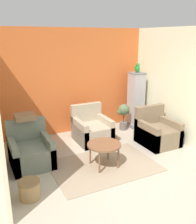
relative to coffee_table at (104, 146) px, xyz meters
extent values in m
plane|color=#B2A893|center=(0.17, -0.93, -0.45)|extent=(20.00, 20.00, 0.00)
cube|color=orange|center=(0.17, 2.18, 0.93)|extent=(4.30, 0.06, 2.76)
cube|color=beige|center=(2.29, 0.61, 0.93)|extent=(0.06, 3.07, 2.76)
cube|color=gray|center=(0.00, 0.00, -0.44)|extent=(2.10, 1.45, 0.01)
cylinder|color=brown|center=(0.00, 0.00, 0.03)|extent=(0.68, 0.68, 0.04)
cylinder|color=brown|center=(-0.21, -0.21, -0.22)|extent=(0.04, 0.04, 0.46)
cylinder|color=brown|center=(0.21, -0.21, -0.22)|extent=(0.04, 0.04, 0.46)
cylinder|color=brown|center=(-0.21, 0.21, -0.22)|extent=(0.04, 0.04, 0.46)
cylinder|color=brown|center=(0.21, 0.21, -0.22)|extent=(0.04, 0.04, 0.46)
cube|color=slate|center=(-1.30, 0.70, -0.23)|extent=(0.81, 0.87, 0.44)
cube|color=slate|center=(-1.30, 1.07, 0.22)|extent=(0.81, 0.14, 0.46)
cube|color=slate|center=(-1.65, 0.70, -0.15)|extent=(0.12, 0.87, 0.59)
cube|color=slate|center=(-0.96, 0.70, -0.15)|extent=(0.12, 0.87, 0.59)
cube|color=#7A664C|center=(1.68, 0.37, -0.23)|extent=(0.81, 0.87, 0.44)
cube|color=#7A664C|center=(1.68, 0.74, 0.22)|extent=(0.81, 0.14, 0.46)
cube|color=#7A664C|center=(1.34, 0.37, -0.15)|extent=(0.12, 0.87, 0.59)
cube|color=#7A664C|center=(2.03, 0.37, -0.15)|extent=(0.12, 0.87, 0.59)
cube|color=tan|center=(0.33, 1.25, -0.23)|extent=(0.81, 0.87, 0.44)
cube|color=tan|center=(0.33, 1.61, 0.22)|extent=(0.81, 0.14, 0.46)
cube|color=tan|center=(-0.01, 1.25, -0.15)|extent=(0.12, 0.87, 0.59)
cube|color=tan|center=(0.68, 1.25, -0.15)|extent=(0.12, 0.87, 0.59)
cube|color=slate|center=(1.93, 1.69, -0.39)|extent=(0.45, 0.45, 0.11)
cube|color=#A8A8AD|center=(1.93, 1.69, 0.38)|extent=(0.37, 0.37, 1.44)
cube|color=slate|center=(1.93, 1.69, 1.12)|extent=(0.39, 0.39, 0.03)
ellipsoid|color=#1E842D|center=(1.93, 1.69, 1.23)|extent=(0.12, 0.15, 0.20)
sphere|color=#1E842D|center=(1.93, 1.67, 1.34)|extent=(0.10, 0.10, 0.10)
cone|color=gold|center=(1.93, 1.62, 1.33)|extent=(0.05, 0.05, 0.05)
cone|color=#1E842D|center=(1.93, 1.76, 1.21)|extent=(0.06, 0.13, 0.17)
cylinder|color=#66605B|center=(1.47, 1.60, -0.33)|extent=(0.21, 0.21, 0.23)
cylinder|color=brown|center=(1.47, 1.60, -0.10)|extent=(0.03, 0.03, 0.25)
sphere|color=#566B47|center=(1.47, 1.60, 0.14)|extent=(0.31, 0.31, 0.31)
sphere|color=#566B47|center=(1.38, 1.63, 0.08)|extent=(0.19, 0.19, 0.19)
sphere|color=#566B47|center=(1.55, 1.58, 0.10)|extent=(0.17, 0.17, 0.17)
cylinder|color=#A37F51|center=(-1.57, -0.38, -0.29)|extent=(0.34, 0.34, 0.31)
cylinder|color=brown|center=(-1.57, -0.38, -0.15)|extent=(0.36, 0.36, 0.02)
cube|color=#846647|center=(-1.30, 1.07, 0.49)|extent=(0.41, 0.41, 0.10)
camera|label=1|loc=(-2.15, -4.01, 2.10)|focal=40.00mm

